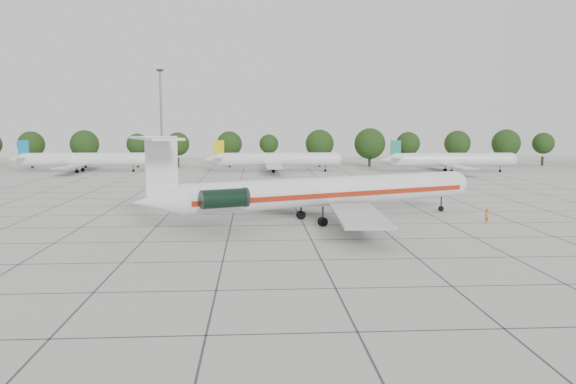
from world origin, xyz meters
name	(u,v)px	position (x,y,z in m)	size (l,w,h in m)	color
ground	(304,225)	(0.00, 0.00, 0.00)	(260.00, 260.00, 0.00)	#B5B5AD
apron_joints	(294,205)	(0.00, 15.00, 0.01)	(170.00, 170.00, 0.02)	#383838
main_airliner	(316,192)	(1.56, 1.78, 3.48)	(40.44, 30.49, 9.84)	silver
ground_crew	(486,216)	(20.40, -0.19, 0.85)	(0.62, 0.40, 1.69)	#CC610C
bg_airliner_b	(83,160)	(-44.82, 71.59, 2.91)	(28.24, 27.20, 7.40)	silver
bg_airliner_c	(276,160)	(-0.19, 69.29, 2.91)	(28.24, 27.20, 7.40)	silver
bg_airliner_d	(452,160)	(40.10, 65.84, 2.91)	(28.24, 27.20, 7.40)	silver
tree_line	(229,144)	(-11.68, 85.00, 5.98)	(249.86, 8.44, 10.22)	#332114
floodlight_mast	(161,112)	(-30.00, 92.00, 14.28)	(1.60, 1.60, 25.45)	slate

